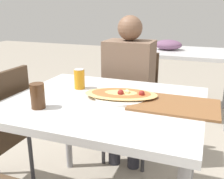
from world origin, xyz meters
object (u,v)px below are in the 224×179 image
(dining_table, at_px, (105,114))
(person_seated, at_px, (128,81))
(drink_glass, at_px, (38,96))
(pizza_main, at_px, (121,95))
(chair_far_seated, at_px, (132,100))
(soda_can, at_px, (79,79))

(dining_table, xyz_separation_m, person_seated, (-0.06, 0.66, 0.02))
(person_seated, xyz_separation_m, drink_glass, (-0.21, -0.88, 0.13))
(dining_table, xyz_separation_m, pizza_main, (0.07, 0.07, 0.10))
(chair_far_seated, bearing_deg, soda_can, 75.11)
(dining_table, height_order, chair_far_seated, chair_far_seated)
(person_seated, bearing_deg, soda_can, 71.93)
(person_seated, xyz_separation_m, pizza_main, (0.14, -0.59, 0.09))
(pizza_main, bearing_deg, person_seated, 103.09)
(soda_can, bearing_deg, dining_table, -32.71)
(dining_table, relative_size, soda_can, 8.51)
(chair_far_seated, relative_size, drink_glass, 7.03)
(dining_table, relative_size, chair_far_seated, 1.17)
(pizza_main, relative_size, soda_can, 3.58)
(chair_far_seated, relative_size, pizza_main, 2.03)
(dining_table, height_order, soda_can, soda_can)
(person_seated, distance_m, soda_can, 0.55)
(dining_table, bearing_deg, pizza_main, 41.85)
(dining_table, height_order, pizza_main, pizza_main)
(dining_table, relative_size, pizza_main, 2.38)
(person_seated, height_order, drink_glass, person_seated)
(dining_table, bearing_deg, drink_glass, -140.39)
(pizza_main, bearing_deg, chair_far_seated, 100.99)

